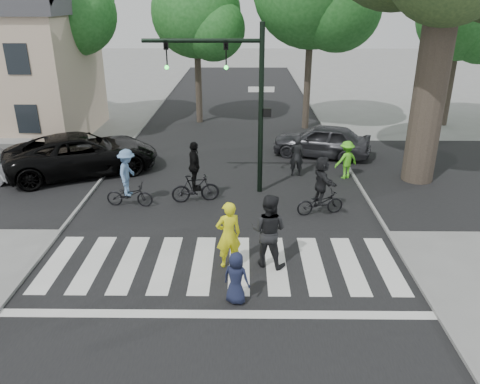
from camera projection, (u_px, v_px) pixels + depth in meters
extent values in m
plane|color=gray|center=(219.00, 285.00, 11.82)|extent=(120.00, 120.00, 0.00)
cube|color=black|center=(226.00, 204.00, 16.43)|extent=(10.00, 70.00, 0.01)
cube|color=black|center=(229.00, 174.00, 19.20)|extent=(70.00, 10.00, 0.01)
cube|color=gray|center=(83.00, 202.00, 16.46)|extent=(0.10, 70.00, 0.10)
cube|color=gray|center=(370.00, 204.00, 16.37)|extent=(0.10, 70.00, 0.10)
cube|color=silver|center=(57.00, 263.00, 12.78)|extent=(0.55, 3.00, 0.01)
cube|color=silver|center=(93.00, 263.00, 12.77)|extent=(0.55, 3.00, 0.01)
cube|color=silver|center=(130.00, 263.00, 12.76)|extent=(0.55, 3.00, 0.01)
cube|color=silver|center=(166.00, 263.00, 12.75)|extent=(0.55, 3.00, 0.01)
cube|color=silver|center=(203.00, 264.00, 12.74)|extent=(0.55, 3.00, 0.01)
cube|color=silver|center=(239.00, 264.00, 12.73)|extent=(0.55, 3.00, 0.01)
cube|color=silver|center=(276.00, 264.00, 12.72)|extent=(0.55, 3.00, 0.01)
cube|color=silver|center=(313.00, 264.00, 12.71)|extent=(0.55, 3.00, 0.01)
cube|color=silver|center=(349.00, 264.00, 12.70)|extent=(0.55, 3.00, 0.01)
cube|color=silver|center=(386.00, 265.00, 12.69)|extent=(0.55, 3.00, 0.01)
cube|color=silver|center=(216.00, 314.00, 10.71)|extent=(10.00, 0.30, 0.01)
cylinder|color=black|center=(261.00, 112.00, 16.38)|extent=(0.18, 0.18, 6.00)
cylinder|color=black|center=(202.00, 41.00, 15.48)|extent=(4.00, 0.14, 0.14)
imported|color=black|center=(226.00, 55.00, 15.64)|extent=(0.16, 0.20, 1.00)
sphere|color=#19E533|center=(226.00, 67.00, 15.68)|extent=(0.14, 0.14, 0.14)
imported|color=black|center=(166.00, 55.00, 15.66)|extent=(0.16, 0.20, 1.00)
sphere|color=#19E533|center=(167.00, 67.00, 15.70)|extent=(0.14, 0.14, 0.14)
cube|color=black|center=(267.00, 112.00, 16.38)|extent=(0.28, 0.18, 0.30)
cube|color=#FF660C|center=(270.00, 112.00, 16.38)|extent=(0.02, 0.14, 0.20)
cube|color=white|center=(261.00, 89.00, 16.07)|extent=(0.90, 0.04, 0.18)
cylinder|color=brown|center=(430.00, 92.00, 17.33)|extent=(1.20, 1.20, 7.00)
cylinder|color=brown|center=(454.00, 5.00, 15.99)|extent=(1.29, 1.74, 2.93)
cylinder|color=brown|center=(66.00, 68.00, 25.16)|extent=(0.36, 0.36, 6.44)
sphere|color=#1F6621|center=(75.00, 14.00, 23.29)|extent=(4.06, 4.06, 4.06)
cylinder|color=brown|center=(198.00, 73.00, 26.27)|extent=(0.36, 0.36, 5.60)
sphere|color=#1F6621|center=(196.00, 12.00, 25.05)|extent=(4.80, 4.80, 4.80)
sphere|color=#1F6621|center=(213.00, 29.00, 24.68)|extent=(3.36, 3.36, 3.36)
cylinder|color=brown|center=(308.00, 66.00, 24.80)|extent=(0.36, 0.36, 6.72)
sphere|color=#1F6621|center=(338.00, 8.00, 22.85)|extent=(4.20, 4.20, 4.20)
cylinder|color=brown|center=(451.00, 76.00, 25.71)|extent=(0.36, 0.36, 5.46)
sphere|color=#1F6621|center=(462.00, 16.00, 24.51)|extent=(4.60, 4.60, 4.60)
cube|color=beige|center=(6.00, 77.00, 23.70)|extent=(8.00, 7.00, 6.00)
cube|color=black|center=(28.00, 119.00, 20.93)|extent=(1.00, 0.06, 1.30)
cube|color=black|center=(17.00, 59.00, 19.93)|extent=(1.00, 0.06, 1.30)
cube|color=gray|center=(10.00, 149.00, 21.18)|extent=(2.00, 1.20, 0.80)
imported|color=yellow|center=(228.00, 235.00, 12.31)|extent=(0.79, 0.64, 1.88)
imported|color=#1A1F3A|center=(236.00, 278.00, 10.91)|extent=(0.75, 0.63, 1.32)
imported|color=black|center=(268.00, 231.00, 12.34)|extent=(1.20, 1.07, 2.05)
imported|color=black|center=(129.00, 195.00, 16.15)|extent=(1.65, 0.67, 0.85)
imported|color=#6086B4|center=(127.00, 173.00, 15.84)|extent=(0.67, 1.09, 1.63)
imported|color=black|center=(195.00, 188.00, 16.46)|extent=(1.74, 0.79, 1.01)
imported|color=black|center=(194.00, 166.00, 16.15)|extent=(0.62, 1.09, 1.75)
imported|color=black|center=(320.00, 203.00, 15.53)|extent=(1.68, 0.89, 0.84)
imported|color=black|center=(322.00, 180.00, 15.22)|extent=(0.78, 1.56, 1.61)
imported|color=black|center=(83.00, 154.00, 19.06)|extent=(6.59, 5.00, 1.66)
imported|color=#2F2F33|center=(322.00, 141.00, 21.15)|extent=(4.67, 2.97, 1.48)
imported|color=#5AD425|center=(346.00, 160.00, 18.54)|extent=(1.14, 0.93, 1.54)
imported|color=black|center=(296.00, 156.00, 18.80)|extent=(0.61, 0.41, 1.64)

